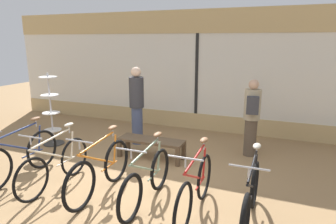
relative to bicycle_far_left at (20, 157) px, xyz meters
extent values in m
plane|color=#99754C|center=(2.01, 0.43, -0.41)|extent=(24.00, 24.00, 0.00)
cube|color=tan|center=(2.01, 4.13, -0.18)|extent=(12.00, 0.08, 0.45)
cube|color=silver|center=(2.01, 4.13, 1.12)|extent=(12.00, 0.04, 2.15)
cube|color=tan|center=(2.01, 4.13, 2.49)|extent=(12.00, 0.08, 0.60)
cube|color=black|center=(2.01, 4.11, 1.12)|extent=(0.08, 0.02, 2.15)
torus|color=black|center=(0.00, 0.51, -0.03)|extent=(0.05, 0.75, 0.75)
cylinder|color=navy|center=(0.00, -0.05, 0.21)|extent=(0.03, 0.99, 0.51)
cylinder|color=navy|center=(0.00, 0.47, 0.21)|extent=(0.03, 0.11, 0.49)
cylinder|color=navy|center=(0.00, -0.02, 0.48)|extent=(0.03, 0.92, 0.10)
cylinder|color=navy|center=(0.00, 0.28, -0.03)|extent=(0.03, 0.48, 0.03)
cylinder|color=#B2B2B7|center=(0.00, 0.43, 0.52)|extent=(0.02, 0.02, 0.14)
ellipsoid|color=brown|center=(0.00, 0.43, 0.60)|extent=(0.11, 0.22, 0.06)
torus|color=black|center=(0.79, 0.48, -0.06)|extent=(0.04, 0.70, 0.70)
torus|color=black|center=(0.79, -0.52, -0.06)|extent=(0.04, 0.70, 0.70)
cylinder|color=beige|center=(0.79, -0.06, 0.18)|extent=(0.03, 0.93, 0.51)
cylinder|color=beige|center=(0.79, 0.44, 0.18)|extent=(0.03, 0.11, 0.49)
cylinder|color=beige|center=(0.79, -0.03, 0.46)|extent=(0.03, 0.86, 0.10)
cylinder|color=beige|center=(0.79, 0.26, -0.06)|extent=(0.03, 0.45, 0.03)
cylinder|color=#B2B2B7|center=(0.79, 0.40, 0.49)|extent=(0.02, 0.02, 0.14)
ellipsoid|color=#B2A893|center=(0.79, 0.40, 0.57)|extent=(0.11, 0.22, 0.06)
cylinder|color=#B2B2B7|center=(0.79, -0.46, 0.55)|extent=(0.02, 0.02, 0.12)
cylinder|color=#ADADB2|center=(0.79, -0.46, 0.61)|extent=(0.46, 0.02, 0.02)
torus|color=black|center=(1.64, 0.56, -0.04)|extent=(0.06, 0.74, 0.74)
torus|color=black|center=(1.64, -0.45, -0.04)|extent=(0.06, 0.74, 0.74)
cylinder|color=orange|center=(1.64, 0.01, 0.20)|extent=(0.03, 0.94, 0.51)
cylinder|color=orange|center=(1.64, 0.52, 0.20)|extent=(0.03, 0.11, 0.49)
cylinder|color=orange|center=(1.64, 0.04, 0.48)|extent=(0.03, 0.87, 0.10)
cylinder|color=orange|center=(1.64, 0.33, -0.04)|extent=(0.03, 0.45, 0.03)
cylinder|color=#B2B2B7|center=(1.64, 0.48, 0.51)|extent=(0.02, 0.02, 0.14)
ellipsoid|color=brown|center=(1.64, 0.48, 0.59)|extent=(0.11, 0.22, 0.06)
cylinder|color=#B2B2B7|center=(1.64, -0.39, 0.57)|extent=(0.02, 0.02, 0.12)
cylinder|color=#ADADB2|center=(1.64, -0.39, 0.63)|extent=(0.46, 0.02, 0.02)
torus|color=black|center=(2.46, 0.58, -0.06)|extent=(0.06, 0.69, 0.69)
torus|color=black|center=(2.46, -0.43, -0.06)|extent=(0.06, 0.69, 0.69)
cylinder|color=gray|center=(2.46, 0.03, 0.18)|extent=(0.03, 0.94, 0.51)
cylinder|color=gray|center=(2.46, 0.54, 0.18)|extent=(0.03, 0.11, 0.49)
cylinder|color=gray|center=(2.46, 0.06, 0.45)|extent=(0.03, 0.87, 0.10)
cylinder|color=gray|center=(2.46, 0.35, -0.06)|extent=(0.03, 0.45, 0.03)
cylinder|color=#B2B2B7|center=(2.46, 0.50, 0.49)|extent=(0.02, 0.02, 0.14)
ellipsoid|color=brown|center=(2.46, 0.50, 0.57)|extent=(0.11, 0.22, 0.06)
cylinder|color=#B2B2B7|center=(2.46, -0.37, 0.55)|extent=(0.02, 0.02, 0.12)
cylinder|color=#ADADB2|center=(2.46, -0.37, 0.61)|extent=(0.46, 0.02, 0.02)
torus|color=black|center=(3.22, 0.56, -0.05)|extent=(0.05, 0.71, 0.71)
torus|color=black|center=(3.22, -0.44, -0.05)|extent=(0.05, 0.71, 0.71)
cylinder|color=red|center=(3.22, 0.02, 0.19)|extent=(0.03, 0.94, 0.51)
cylinder|color=red|center=(3.22, 0.52, 0.19)|extent=(0.03, 0.11, 0.49)
cylinder|color=red|center=(3.22, 0.05, 0.46)|extent=(0.03, 0.86, 0.10)
cylinder|color=red|center=(3.22, 0.34, -0.05)|extent=(0.03, 0.45, 0.03)
cylinder|color=#B2B2B7|center=(3.22, 0.48, 0.50)|extent=(0.02, 0.02, 0.14)
ellipsoid|color=brown|center=(3.22, 0.48, 0.58)|extent=(0.11, 0.22, 0.06)
cylinder|color=#B2B2B7|center=(3.22, -0.38, 0.56)|extent=(0.02, 0.02, 0.12)
cylinder|color=#ADADB2|center=(3.22, -0.38, 0.62)|extent=(0.46, 0.02, 0.02)
torus|color=black|center=(3.97, 0.60, -0.06)|extent=(0.06, 0.70, 0.70)
torus|color=black|center=(3.97, -0.43, -0.06)|extent=(0.06, 0.70, 0.70)
cylinder|color=black|center=(3.97, 0.04, 0.18)|extent=(0.03, 0.96, 0.51)
cylinder|color=black|center=(3.97, 0.56, 0.18)|extent=(0.03, 0.11, 0.49)
cylinder|color=black|center=(3.97, 0.07, 0.46)|extent=(0.03, 0.89, 0.10)
cylinder|color=black|center=(3.97, 0.37, -0.06)|extent=(0.03, 0.46, 0.03)
cylinder|color=#B2B2B7|center=(3.97, 0.52, 0.49)|extent=(0.02, 0.02, 0.14)
ellipsoid|color=#B2A893|center=(3.97, 0.52, 0.57)|extent=(0.11, 0.22, 0.06)
cylinder|color=#B2B2B7|center=(3.97, -0.37, 0.55)|extent=(0.02, 0.02, 0.12)
cylinder|color=#ADADB2|center=(3.97, -0.37, 0.61)|extent=(0.46, 0.02, 0.02)
cylinder|color=#333333|center=(-0.79, 1.66, -0.40)|extent=(0.48, 0.48, 0.03)
cylinder|color=silver|center=(-0.79, 1.66, 0.45)|extent=(0.04, 0.04, 1.71)
cylinder|color=white|center=(-0.79, 1.66, -0.06)|extent=(0.40, 0.40, 0.02)
cylinder|color=white|center=(-0.79, 1.66, 0.36)|extent=(0.40, 0.40, 0.02)
cylinder|color=white|center=(-0.79, 1.66, 0.78)|extent=(0.40, 0.40, 0.02)
cylinder|color=white|center=(-0.79, 1.66, 1.20)|extent=(0.40, 0.40, 0.02)
cube|color=brown|center=(1.76, 1.72, -0.02)|extent=(1.40, 0.44, 0.05)
cube|color=brown|center=(1.10, 1.54, -0.22)|extent=(0.08, 0.08, 0.37)
cube|color=brown|center=(2.42, 1.54, -0.22)|extent=(0.08, 0.08, 0.37)
cube|color=brown|center=(1.10, 1.90, -0.22)|extent=(0.08, 0.08, 0.37)
cube|color=brown|center=(2.42, 1.90, -0.22)|extent=(0.08, 0.08, 0.37)
cylinder|color=brown|center=(3.65, 2.67, -0.01)|extent=(0.29, 0.29, 0.80)
cylinder|color=tan|center=(3.65, 2.67, 0.71)|extent=(0.38, 0.38, 0.64)
sphere|color=tan|center=(3.65, 2.67, 1.13)|extent=(0.21, 0.21, 0.21)
cube|color=#38383D|center=(3.68, 2.44, 0.74)|extent=(0.26, 0.17, 0.36)
cylinder|color=#424C6B|center=(1.05, 2.45, 0.04)|extent=(0.33, 0.33, 0.89)
cylinder|color=#333338|center=(1.05, 2.45, 0.84)|extent=(0.43, 0.43, 0.71)
sphere|color=beige|center=(1.05, 2.45, 1.31)|extent=(0.23, 0.23, 0.23)
camera|label=1|loc=(4.29, -3.63, 2.03)|focal=32.00mm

